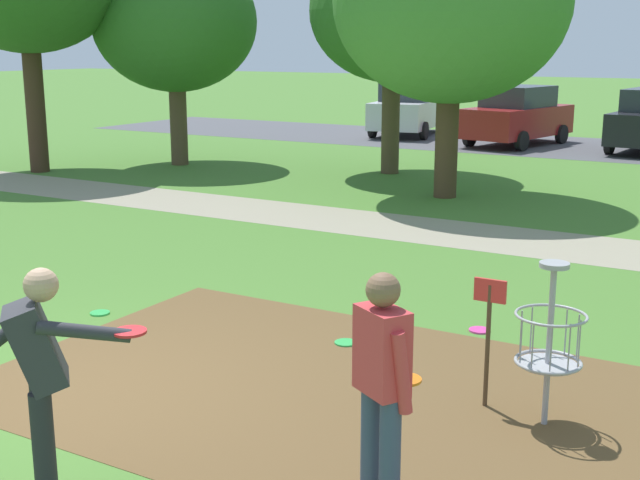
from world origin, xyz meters
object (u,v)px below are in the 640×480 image
at_px(frisbee_by_tee, 100,313).
at_px(frisbee_mid_grass, 346,343).
at_px(player_foreground_watching, 382,385).
at_px(frisbee_near_basket, 480,330).
at_px(parked_car_leftmost, 409,109).
at_px(disc_golf_basket, 543,337).
at_px(player_throwing, 41,377).
at_px(tree_mid_right, 393,12).
at_px(tree_far_center, 451,2).
at_px(parked_car_center_left, 517,116).
at_px(tree_mid_left, 175,22).

bearing_deg(frisbee_by_tee, frisbee_mid_grass, 10.72).
bearing_deg(frisbee_mid_grass, player_foreground_watching, -57.76).
distance_m(frisbee_near_basket, parked_car_leftmost, 20.80).
bearing_deg(disc_golf_basket, player_throwing, -128.51).
height_order(tree_mid_right, tree_far_center, tree_far_center).
relative_size(player_foreground_watching, parked_car_center_left, 0.38).
height_order(tree_mid_left, parked_car_leftmost, tree_mid_left).
distance_m(player_foreground_watching, frisbee_by_tee, 5.41).
relative_size(tree_mid_right, parked_car_leftmost, 1.26).
bearing_deg(frisbee_mid_grass, frisbee_near_basket, 45.19).
bearing_deg(player_foreground_watching, frisbee_by_tee, 154.26).
bearing_deg(frisbee_by_tee, parked_car_center_left, 92.96).
xyz_separation_m(tree_mid_right, parked_car_leftmost, (-3.32, 8.47, -2.93)).
distance_m(player_foreground_watching, tree_mid_left, 17.75).
distance_m(player_foreground_watching, player_throwing, 2.20).
xyz_separation_m(player_throwing, tree_far_center, (-2.28, 12.67, 2.92)).
relative_size(tree_mid_left, parked_car_center_left, 1.22).
height_order(tree_mid_left, tree_mid_right, tree_mid_right).
distance_m(disc_golf_basket, tree_mid_left, 16.76).
distance_m(tree_mid_left, parked_car_center_left, 11.19).
distance_m(disc_golf_basket, tree_far_center, 11.17).
relative_size(disc_golf_basket, tree_mid_left, 0.25).
bearing_deg(parked_car_center_left, frisbee_by_tee, -87.04).
xyz_separation_m(frisbee_by_tee, frisbee_mid_grass, (2.98, 0.56, 0.00)).
bearing_deg(frisbee_near_basket, frisbee_by_tee, -157.81).
bearing_deg(tree_far_center, tree_mid_left, 172.45).
height_order(frisbee_mid_grass, tree_mid_right, tree_mid_right).
height_order(player_foreground_watching, tree_mid_right, tree_mid_right).
relative_size(frisbee_near_basket, parked_car_center_left, 0.05).
bearing_deg(disc_golf_basket, tree_mid_right, 120.58).
height_order(frisbee_by_tee, parked_car_leftmost, parked_car_leftmost).
height_order(frisbee_near_basket, tree_far_center, tree_far_center).
xyz_separation_m(frisbee_mid_grass, tree_mid_right, (-4.85, 11.23, 3.84)).
height_order(disc_golf_basket, tree_mid_left, tree_mid_left).
xyz_separation_m(disc_golf_basket, frisbee_mid_grass, (-2.29, 0.85, -0.74)).
relative_size(frisbee_mid_grass, parked_car_leftmost, 0.05).
bearing_deg(player_throwing, tree_mid_right, 107.31).
xyz_separation_m(player_foreground_watching, frisbee_by_tee, (-4.79, 2.31, -0.96)).
xyz_separation_m(tree_far_center, parked_car_center_left, (-1.56, 9.85, -2.99)).
bearing_deg(tree_mid_left, frisbee_near_basket, -37.44).
xyz_separation_m(disc_golf_basket, parked_car_leftmost, (-10.46, 20.55, 0.17)).
distance_m(frisbee_mid_grass, tree_mid_left, 14.69).
height_order(tree_mid_left, parked_car_center_left, tree_mid_left).
xyz_separation_m(frisbee_mid_grass, parked_car_center_left, (-3.97, 18.62, 0.91)).
bearing_deg(parked_car_center_left, tree_mid_left, -125.74).
relative_size(player_foreground_watching, tree_far_center, 0.29).
distance_m(player_throwing, parked_car_leftmost, 24.93).
bearing_deg(frisbee_by_tee, tree_mid_left, 125.21).
relative_size(frisbee_near_basket, tree_mid_right, 0.04).
relative_size(player_throwing, frisbee_by_tee, 7.44).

